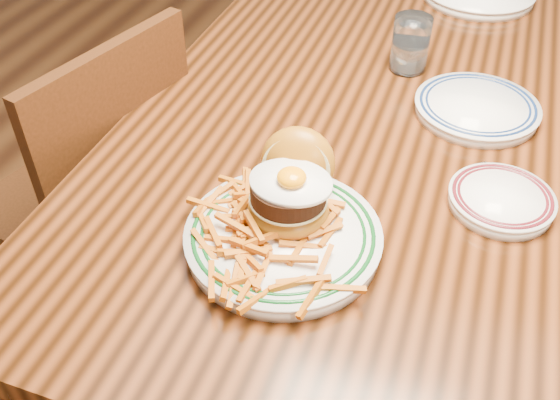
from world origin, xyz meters
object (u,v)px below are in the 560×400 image
(main_plate, at_px, (286,219))
(side_plate, at_px, (501,199))
(chair_left, at_px, (99,195))
(table, at_px, (352,134))

(main_plate, distance_m, side_plate, 0.37)
(main_plate, bearing_deg, chair_left, 149.37)
(main_plate, bearing_deg, side_plate, 24.13)
(table, height_order, chair_left, chair_left)
(chair_left, height_order, main_plate, main_plate)
(side_plate, bearing_deg, table, 145.89)
(chair_left, xyz_separation_m, side_plate, (0.87, -0.05, 0.28))
(table, distance_m, main_plate, 0.45)
(chair_left, relative_size, main_plate, 2.78)
(chair_left, distance_m, side_plate, 0.91)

